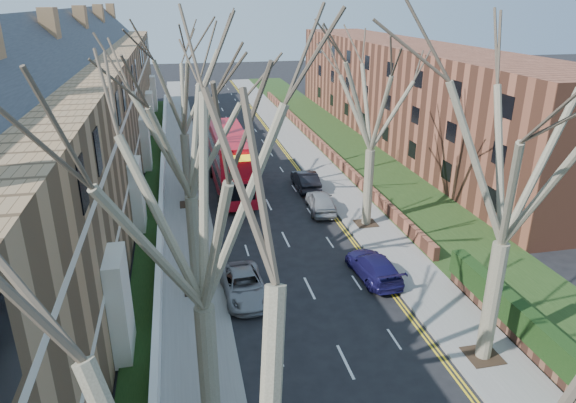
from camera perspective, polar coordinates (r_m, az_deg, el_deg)
pavement_left at (r=48.57m, az=-11.70°, el=4.32°), size 3.00×102.00×0.12m
pavement_right at (r=50.04m, az=2.19°, el=5.26°), size 3.00×102.00×0.12m
terrace_left at (r=40.17m, az=-23.06°, el=7.56°), size 9.70×78.00×13.60m
flats_right at (r=56.44m, az=12.82°, el=11.75°), size 13.97×54.00×10.00m
front_wall_left at (r=40.82m, az=-13.81°, el=1.66°), size 0.30×78.00×1.00m
grass_verge_right at (r=51.28m, az=7.09°, el=5.62°), size 6.00×102.00×0.06m
tree_left_mid at (r=14.24m, az=-10.30°, el=2.78°), size 10.50×10.50×14.71m
tree_left_far at (r=24.00m, az=-11.36°, el=9.55°), size 10.15×10.15×14.22m
tree_left_dist at (r=35.80m, az=-11.96°, el=13.86°), size 10.50×10.50×14.71m
tree_right_mid at (r=19.96m, az=24.35°, el=6.60°), size 10.50×10.50×14.71m
tree_right_far at (r=32.12m, az=9.57°, el=12.62°), size 10.15×10.15×14.22m
double_decker_bus at (r=40.24m, az=-6.42°, el=4.32°), size 2.87×10.95×4.57m
car_left_far at (r=26.27m, az=-4.89°, el=-9.27°), size 2.34×4.67×1.27m
car_right_near at (r=28.24m, az=9.50°, el=-7.11°), size 2.15×4.67×1.32m
car_right_mid at (r=36.37m, az=3.67°, el=0.01°), size 2.20×4.54×1.49m
car_right_far at (r=40.70m, az=1.96°, el=2.41°), size 1.62×4.50×1.47m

